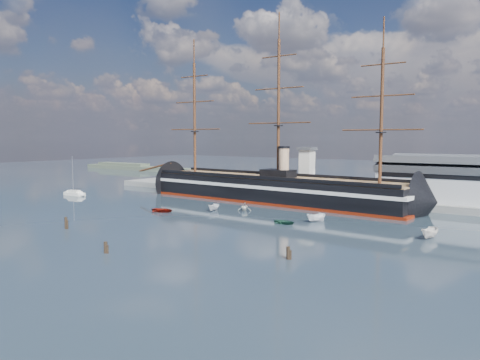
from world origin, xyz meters
The scene contains 15 objects.
ground centered at (0.00, 40.00, 0.00)m, with size 600.00×600.00×0.00m, color #1D2D37.
quay centered at (10.00, 76.00, 0.00)m, with size 180.00×18.00×2.00m, color slate.
quay_tower centered at (3.00, 73.00, 9.75)m, with size 5.00×5.00×15.00m.
shoreline centered at (-139.23, 135.00, 1.45)m, with size 120.00×10.00×4.00m.
warship centered at (-3.96, 60.00, 4.04)m, with size 113.34×21.62×53.94m.
sailboat centered at (-66.57, 33.34, 0.88)m, with size 8.72×2.93×13.78m.
motorboat_a centered at (-5.75, 34.92, 0.00)m, with size 5.96×2.18×2.38m, color silver.
motorboat_b centered at (-15.73, 25.24, 0.00)m, with size 3.76×1.50×1.75m, color maroon.
motorboat_c centered at (24.79, 35.99, 0.00)m, with size 6.30×2.31×2.52m, color white.
motorboat_d centered at (1.06, 39.99, 0.00)m, with size 6.76×2.93×2.48m, color silver.
motorboat_e centered at (20.04, 29.19, 0.00)m, with size 3.22×1.29×1.50m, color #1D4835.
motorboat_f centered at (51.64, 32.16, 0.00)m, with size 6.86×2.52×2.74m, color white.
piling_near_left centered at (-16.40, -3.95, 0.00)m, with size 0.64×0.64×3.35m, color black.
piling_near_mid centered at (8.55, -13.03, 0.00)m, with size 0.64×0.64×2.76m, color black.
piling_far_right centered at (36.48, 1.93, 0.00)m, with size 0.64×0.64×2.84m, color black.
Camera 1 is at (74.09, -64.54, 20.11)m, focal length 35.00 mm.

